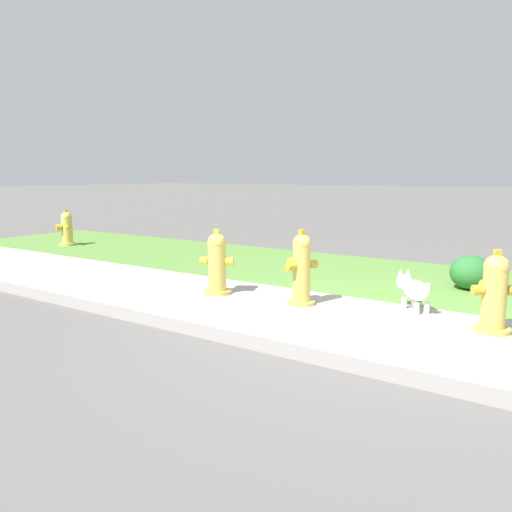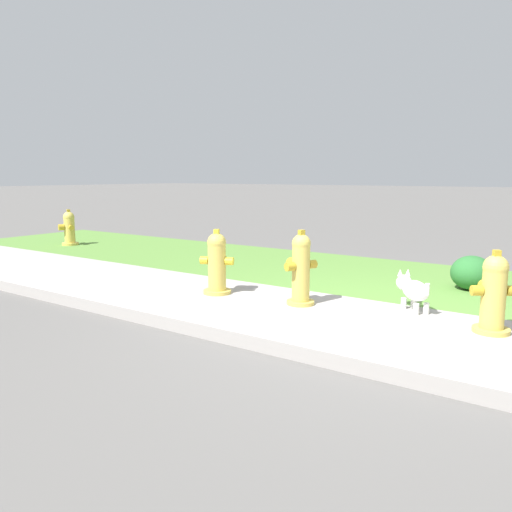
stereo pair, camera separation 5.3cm
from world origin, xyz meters
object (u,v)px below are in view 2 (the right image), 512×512
(fire_hydrant_near_corner, at_px, (69,228))
(small_white_dog, at_px, (413,290))
(fire_hydrant_by_grass_verge, at_px, (493,294))
(fire_hydrant_across_street, at_px, (217,263))
(fire_hydrant_far_end, at_px, (301,269))
(shrub_bush_far_verge, at_px, (472,273))

(fire_hydrant_near_corner, height_order, small_white_dog, fire_hydrant_near_corner)
(fire_hydrant_by_grass_verge, bearing_deg, fire_hydrant_near_corner, 137.62)
(fire_hydrant_across_street, relative_size, small_white_dog, 1.67)
(fire_hydrant_across_street, bearing_deg, fire_hydrant_by_grass_verge, -18.44)
(fire_hydrant_near_corner, height_order, fire_hydrant_far_end, fire_hydrant_far_end)
(shrub_bush_far_verge, bearing_deg, fire_hydrant_across_street, -141.52)
(fire_hydrant_near_corner, relative_size, fire_hydrant_by_grass_verge, 0.96)
(fire_hydrant_far_end, distance_m, shrub_bush_far_verge, 2.22)
(fire_hydrant_near_corner, distance_m, shrub_bush_far_verge, 7.30)
(fire_hydrant_by_grass_verge, bearing_deg, small_white_dog, 124.64)
(fire_hydrant_far_end, distance_m, small_white_dog, 1.14)
(shrub_bush_far_verge, bearing_deg, fire_hydrant_far_end, -126.95)
(fire_hydrant_near_corner, relative_size, fire_hydrant_far_end, 0.88)
(fire_hydrant_near_corner, distance_m, fire_hydrant_across_street, 5.17)
(fire_hydrant_by_grass_verge, bearing_deg, fire_hydrant_far_end, 150.55)
(fire_hydrant_across_street, distance_m, small_white_dog, 2.15)
(fire_hydrant_by_grass_verge, height_order, fire_hydrant_far_end, fire_hydrant_far_end)
(fire_hydrant_near_corner, xyz_separation_m, fire_hydrant_across_street, (4.93, -1.54, 0.03))
(small_white_dog, bearing_deg, fire_hydrant_far_end, 64.88)
(fire_hydrant_near_corner, height_order, shrub_bush_far_verge, fire_hydrant_near_corner)
(fire_hydrant_by_grass_verge, relative_size, shrub_bush_far_verge, 1.51)
(fire_hydrant_by_grass_verge, xyz_separation_m, fire_hydrant_far_end, (-1.83, -0.10, 0.04))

